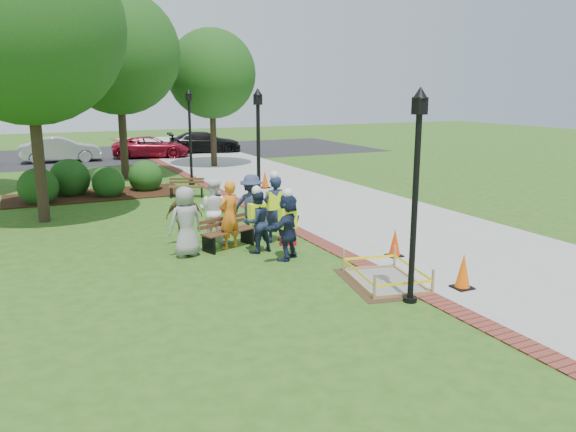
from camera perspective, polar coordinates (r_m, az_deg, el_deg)
name	(u,v)px	position (r m, az deg, el deg)	size (l,w,h in m)	color
ground	(291,268)	(13.55, 0.26, -5.34)	(100.00, 100.00, 0.00)	#285116
sidewalk	(295,188)	(24.43, 0.71, 2.81)	(6.00, 60.00, 0.02)	#9E9E99
brick_edging	(224,194)	(23.21, -6.52, 2.22)	(0.50, 60.00, 0.03)	maroon
mulch_bed	(97,195)	(24.13, -18.83, 2.03)	(7.00, 3.00, 0.05)	#381E0F
parking_lot	(116,155)	(39.25, -17.11, 5.98)	(36.00, 12.00, 0.01)	black
wet_concrete_pad	(385,272)	(12.71, 9.86, -5.66)	(2.12, 2.59, 0.55)	#47331E
bench_near	(228,239)	(15.28, -6.09, -2.29)	(1.61, 0.98, 0.83)	brown
bench_far	(187,191)	(22.82, -10.25, 2.49)	(1.46, 0.92, 0.75)	brown
cone_front	(463,272)	(12.64, 17.36, -5.45)	(0.40, 0.40, 0.80)	black
cone_back	(395,243)	(14.63, 10.80, -2.74)	(0.38, 0.38, 0.74)	black
cone_far	(265,180)	(24.49, -2.34, 3.70)	(0.40, 0.40, 0.79)	black
toolbox	(288,241)	(15.54, -0.01, -2.55)	(0.45, 0.25, 0.22)	red
lamp_near	(416,181)	(11.13, 12.87, 3.52)	(0.28, 0.28, 4.26)	black
lamp_mid	(258,145)	(18.05, -3.03, 7.22)	(0.28, 0.28, 4.26)	black
lamp_far	(190,130)	(25.61, -9.94, 8.65)	(0.28, 0.28, 4.26)	black
tree_left	(26,27)	(19.61, -25.08, 17.01)	(5.95, 5.95, 9.05)	#3D2D1E
tree_back	(118,53)	(28.07, -16.91, 15.60)	(5.71, 5.71, 8.75)	#3D2D1E
tree_right	(212,74)	(31.78, -7.77, 14.11)	(4.84, 4.84, 7.49)	#3D2D1E
shrub_a	(40,204)	(23.20, -23.91, 1.16)	(1.47, 1.47, 1.47)	#164714
shrub_b	(71,195)	(24.54, -21.17, 1.97)	(1.61, 1.61, 1.61)	#164714
shrub_c	(110,197)	(23.72, -17.68, 1.89)	(1.28, 1.28, 1.28)	#164714
shrub_d	(146,191)	(24.73, -14.21, 2.52)	(1.41, 1.41, 1.41)	#164714
shrub_e	(105,190)	(25.49, -18.12, 2.57)	(1.04, 1.04, 1.04)	#164714
casual_person_a	(186,222)	(14.56, -10.34, -0.57)	(0.64, 0.47, 1.82)	gray
casual_person_b	(229,215)	(15.09, -6.01, 0.08)	(0.69, 0.59, 1.84)	orange
casual_person_c	(214,211)	(15.77, -7.54, 0.53)	(0.68, 0.67, 1.81)	white
casual_person_d	(184,216)	(15.58, -10.49, 0.00)	(0.59, 0.44, 1.66)	brown
casual_person_e	(252,206)	(16.24, -3.72, 1.00)	(0.68, 0.67, 1.83)	#33395A
hivis_worker_a	(288,224)	(14.06, -0.04, -0.84)	(0.63, 0.59, 1.82)	#192741
hivis_worker_b	(274,207)	(15.64, -1.39, 0.88)	(0.64, 0.45, 2.02)	#1D304B
hivis_worker_c	(257,219)	(14.68, -3.18, -0.34)	(0.58, 0.44, 1.78)	#16283A
parked_car_b	(62,162)	(36.26, -21.98, 5.11)	(4.96, 2.16, 1.62)	#B5B5BA
parked_car_c	(152,157)	(36.96, -13.64, 5.80)	(4.45, 1.94, 1.45)	maroon
parked_car_d	(205,153)	(39.25, -8.44, 6.40)	(4.76, 2.07, 1.55)	black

